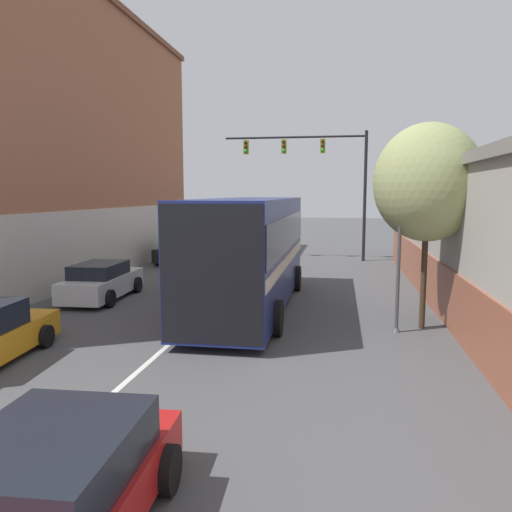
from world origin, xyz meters
name	(u,v)px	position (x,y,z in m)	size (l,w,h in m)	color
lane_center_line	(219,300)	(0.00, 15.98, 0.00)	(0.14, 43.96, 0.01)	silver
building_left_brick	(19,133)	(-10.39, 19.88, 6.64)	(8.14, 24.76, 13.05)	#A86647
bus	(250,247)	(1.32, 15.06, 2.08)	(2.95, 10.56, 3.73)	navy
hatchback_foreground	(43,501)	(1.26, 3.06, 0.63)	(2.33, 4.44, 1.32)	red
parked_car_left_mid	(102,282)	(-4.35, 15.52, 0.66)	(2.06, 4.34, 1.37)	silver
parked_car_left_far	(183,251)	(-4.48, 25.50, 0.68)	(2.46, 4.25, 1.41)	black
parked_car_left_distant	(218,242)	(-3.89, 31.42, 0.64)	(2.23, 3.91, 1.32)	black
traffic_signal_gantry	(320,166)	(3.06, 27.95, 5.49)	(8.24, 0.36, 7.42)	black
street_lamp	(400,236)	(5.93, 12.74, 2.71)	(0.29, 0.29, 4.93)	#47474C
street_tree_near	(428,183)	(6.71, 13.31, 4.19)	(3.01, 2.71, 5.85)	#3D2D1E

